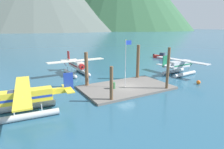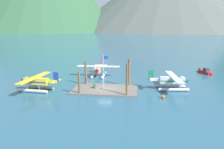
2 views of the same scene
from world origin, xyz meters
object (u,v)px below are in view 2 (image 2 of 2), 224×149
seaplane_yellow_port_aft (36,83)px  boat_red_open_east (206,72)px  seaplane_cream_bow_left (99,70)px  flagpole (104,68)px  seaplane_silver_stbd_fwd (172,82)px  fuel_drum (95,86)px  mooring_buoy (163,97)px

seaplane_yellow_port_aft → boat_red_open_east: 42.00m
seaplane_cream_bow_left → boat_red_open_east: seaplane_cream_bow_left is taller
flagpole → seaplane_silver_stbd_fwd: size_ratio=0.63×
fuel_drum → seaplane_yellow_port_aft: bearing=-169.2°
seaplane_cream_bow_left → seaplane_yellow_port_aft: bearing=-126.0°
flagpole → mooring_buoy: size_ratio=10.73×
fuel_drum → seaplane_silver_stbd_fwd: bearing=7.6°
seaplane_yellow_port_aft → boat_red_open_east: seaplane_yellow_port_aft is taller
flagpole → mooring_buoy: flagpole is taller
mooring_buoy → seaplane_cream_bow_left: (-14.16, 15.02, 1.27)m
seaplane_cream_bow_left → flagpole: bearing=-74.2°
seaplane_silver_stbd_fwd → fuel_drum: bearing=-172.4°
mooring_buoy → seaplane_cream_bow_left: 20.68m
mooring_buoy → seaplane_silver_stbd_fwd: seaplane_silver_stbd_fwd is taller
flagpole → seaplane_silver_stbd_fwd: 13.63m
seaplane_yellow_port_aft → boat_red_open_east: bearing=28.5°
boat_red_open_east → flagpole: bearing=-142.9°
seaplane_yellow_port_aft → boat_red_open_east: size_ratio=2.30×
seaplane_cream_bow_left → seaplane_yellow_port_aft: 16.52m
flagpole → seaplane_yellow_port_aft: flagpole is taller
fuel_drum → mooring_buoy: bearing=-16.3°
mooring_buoy → seaplane_yellow_port_aft: size_ratio=0.06×
mooring_buoy → seaplane_silver_stbd_fwd: 6.32m
seaplane_yellow_port_aft → mooring_buoy: bearing=-4.0°
flagpole → mooring_buoy: bearing=-18.0°
flagpole → fuel_drum: flagpole is taller
flagpole → seaplane_yellow_port_aft: size_ratio=0.63×
fuel_drum → boat_red_open_east: bearing=34.7°
seaplane_silver_stbd_fwd → boat_red_open_east: size_ratio=2.30×
seaplane_cream_bow_left → seaplane_silver_stbd_fwd: 18.83m
seaplane_silver_stbd_fwd → boat_red_open_east: seaplane_silver_stbd_fwd is taller
fuel_drum → seaplane_cream_bow_left: bearing=96.8°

